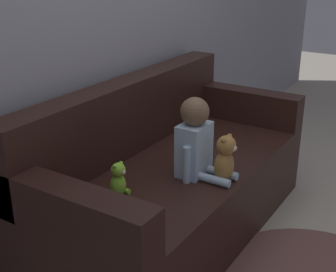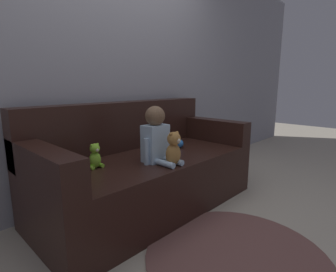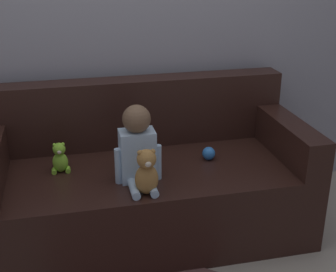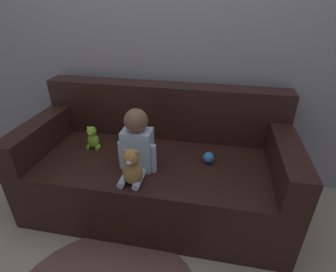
{
  "view_description": "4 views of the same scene",
  "coord_description": "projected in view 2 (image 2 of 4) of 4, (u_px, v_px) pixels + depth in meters",
  "views": [
    {
      "loc": [
        -2.14,
        -1.3,
        1.63
      ],
      "look_at": [
        -0.11,
        -0.01,
        0.68
      ],
      "focal_mm": 50.0,
      "sensor_mm": 36.0,
      "label": 1
    },
    {
      "loc": [
        -1.47,
        -1.63,
        1.08
      ],
      "look_at": [
        0.1,
        -0.13,
        0.65
      ],
      "focal_mm": 28.0,
      "sensor_mm": 36.0,
      "label": 2
    },
    {
      "loc": [
        -0.45,
        -2.51,
        1.71
      ],
      "look_at": [
        0.11,
        -0.11,
        0.7
      ],
      "focal_mm": 50.0,
      "sensor_mm": 36.0,
      "label": 3
    },
    {
      "loc": [
        0.41,
        -1.6,
        1.55
      ],
      "look_at": [
        0.1,
        -0.02,
        0.67
      ],
      "focal_mm": 28.0,
      "sensor_mm": 36.0,
      "label": 4
    }
  ],
  "objects": [
    {
      "name": "teddy_bear_brown",
      "position": [
        173.0,
        149.0,
        1.97
      ],
      "size": [
        0.13,
        0.12,
        0.26
      ],
      "color": "#AD7A3D",
      "rests_on": "couch"
    },
    {
      "name": "wall_back",
      "position": [
        110.0,
        60.0,
        2.47
      ],
      "size": [
        8.0,
        0.05,
        2.6
      ],
      "color": "#93939E",
      "rests_on": "ground_plane"
    },
    {
      "name": "person_baby",
      "position": [
        156.0,
        137.0,
        2.06
      ],
      "size": [
        0.26,
        0.32,
        0.44
      ],
      "color": "silver",
      "rests_on": "couch"
    },
    {
      "name": "plush_toy_side",
      "position": [
        95.0,
        157.0,
        1.92
      ],
      "size": [
        0.11,
        0.08,
        0.18
      ],
      "color": "#8CD133",
      "rests_on": "couch"
    },
    {
      "name": "ground_plane",
      "position": [
        150.0,
        206.0,
        2.36
      ],
      "size": [
        12.0,
        12.0,
        0.0
      ],
      "primitive_type": "plane",
      "color": "#B7AD99"
    },
    {
      "name": "couch",
      "position": [
        146.0,
        170.0,
        2.33
      ],
      "size": [
        1.95,
        0.89,
        0.92
      ],
      "color": "black",
      "rests_on": "ground_plane"
    },
    {
      "name": "floor_rug",
      "position": [
        236.0,
        255.0,
        1.67
      ],
      "size": [
        1.16,
        1.16,
        0.01
      ],
      "color": "brown",
      "rests_on": "ground_plane"
    },
    {
      "name": "toy_ball",
      "position": [
        179.0,
        144.0,
        2.54
      ],
      "size": [
        0.08,
        0.08,
        0.08
      ],
      "color": "#337FDB",
      "rests_on": "couch"
    }
  ]
}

